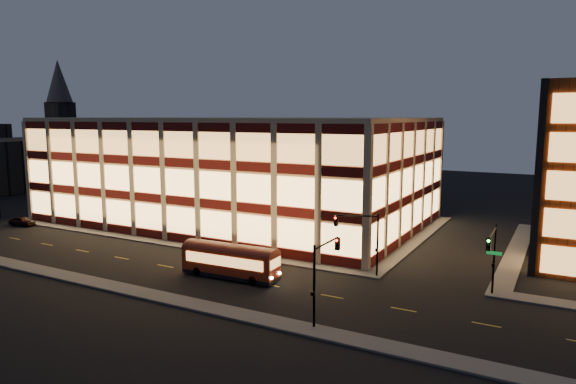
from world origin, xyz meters
The scene contains 13 objects.
ground centered at (0.00, 0.00, 0.00)m, with size 200.00×200.00×0.00m, color black.
sidewalk_office_south centered at (-3.00, 1.00, 0.07)m, with size 54.00×2.00×0.15m, color #514F4C.
sidewalk_office_east centered at (23.00, 17.00, 0.07)m, with size 2.00×30.00×0.15m, color #514F4C.
sidewalk_tower_west centered at (34.00, 17.00, 0.07)m, with size 2.00×30.00×0.15m, color #514F4C.
sidewalk_near centered at (0.00, -13.00, 0.07)m, with size 100.00×2.00×0.15m, color #514F4C.
office_building centered at (-2.91, 16.91, 7.25)m, with size 50.45×30.45×14.50m.
church_tower centered at (-70.00, 40.00, 9.00)m, with size 5.00×5.00×18.00m, color #2D2621.
church_spire centered at (-70.00, 40.00, 23.00)m, with size 6.00×6.00×10.00m, color #4C473F.
traffic_signal_far centered at (22.21, 0.24, 4.11)m, with size 3.79×1.87×6.00m.
traffic_signal_right centered at (33.50, -0.62, 4.10)m, with size 1.20×4.37×6.00m.
traffic_signal_near centered at (23.50, -11.03, 4.13)m, with size 0.32×4.45×6.00m.
trolley_bus centered at (11.75, -5.82, 1.75)m, with size 9.38×2.76×3.15m.
parked_car_0 centered at (-26.00, -0.89, 0.64)m, with size 1.52×3.78×1.29m, color black.
Camera 1 is at (38.30, -43.23, 14.72)m, focal length 32.00 mm.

